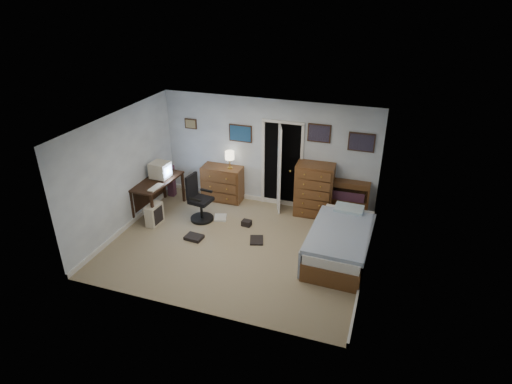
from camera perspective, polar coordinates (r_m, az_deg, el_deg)
floor at (r=8.68m, az=-2.51°, el=-7.13°), size 5.00×4.00×0.02m
computer_desk at (r=9.91m, az=-13.43°, el=0.67°), size 0.69×1.37×0.77m
crt_monitor at (r=9.81m, az=-12.64°, el=2.87°), size 0.42×0.39×0.37m
keyboard at (r=9.43m, az=-13.24°, el=0.59°), size 0.18×0.42×0.02m
pc_tower at (r=9.52m, az=-13.40°, el=-2.93°), size 0.23×0.44×0.46m
office_chair at (r=9.44m, az=-7.63°, el=-1.45°), size 0.57×0.57×1.05m
media_stack at (r=10.62m, az=-11.24°, el=1.48°), size 0.16×0.16×0.79m
low_dresser at (r=10.25m, az=-4.46°, el=1.17°), size 0.96×0.50×0.85m
table_lamp at (r=9.89m, az=-3.53°, el=4.82°), size 0.22×0.22×0.41m
doorway at (r=10.03m, az=3.93°, el=4.22°), size 0.96×1.12×2.05m
tall_dresser at (r=9.56m, az=7.77°, el=0.28°), size 0.85×0.52×1.22m
headboard_bookcase at (r=9.64m, az=11.95°, el=-0.83°), size 0.97×0.27×0.87m
bed at (r=8.34m, az=11.09°, el=-6.52°), size 1.17×2.09×0.68m
wall_posters at (r=9.45m, az=4.90°, el=7.59°), size 4.38×0.04×0.60m
floor_clutter at (r=9.10m, az=-4.40°, el=-5.12°), size 1.61×1.28×0.12m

